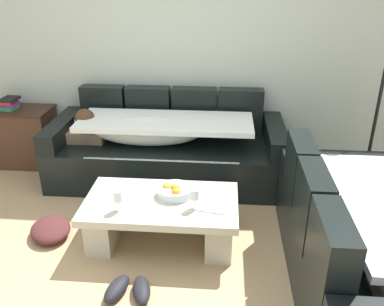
% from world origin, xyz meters
% --- Properties ---
extents(ground_plane, '(14.00, 14.00, 0.00)m').
position_xyz_m(ground_plane, '(0.00, 0.00, 0.00)').
color(ground_plane, tan).
extents(back_wall, '(9.00, 0.10, 2.70)m').
position_xyz_m(back_wall, '(0.00, 2.15, 1.35)').
color(back_wall, '#B7C7B5').
rests_on(back_wall, ground_plane).
extents(couch_along_wall, '(2.34, 0.92, 0.88)m').
position_xyz_m(couch_along_wall, '(0.06, 1.62, 0.33)').
color(couch_along_wall, black).
rests_on(couch_along_wall, ground_plane).
extents(couch_near_window, '(0.92, 1.91, 0.88)m').
position_xyz_m(couch_near_window, '(1.61, 0.11, 0.34)').
color(couch_near_window, black).
rests_on(couch_near_window, ground_plane).
extents(coffee_table, '(1.20, 0.68, 0.38)m').
position_xyz_m(coffee_table, '(0.19, 0.53, 0.24)').
color(coffee_table, beige).
rests_on(coffee_table, ground_plane).
extents(fruit_bowl, '(0.28, 0.28, 0.10)m').
position_xyz_m(fruit_bowl, '(0.29, 0.61, 0.42)').
color(fruit_bowl, silver).
rests_on(fruit_bowl, coffee_table).
extents(wine_glass_near_left, '(0.07, 0.07, 0.17)m').
position_xyz_m(wine_glass_near_left, '(-0.10, 0.36, 0.50)').
color(wine_glass_near_left, silver).
rests_on(wine_glass_near_left, coffee_table).
extents(wine_glass_near_right, '(0.07, 0.07, 0.17)m').
position_xyz_m(wine_glass_near_right, '(0.46, 0.44, 0.50)').
color(wine_glass_near_right, silver).
rests_on(wine_glass_near_right, coffee_table).
extents(open_magazine, '(0.32, 0.26, 0.01)m').
position_xyz_m(open_magazine, '(0.59, 0.49, 0.39)').
color(open_magazine, white).
rests_on(open_magazine, coffee_table).
extents(side_cabinet, '(0.72, 0.44, 0.64)m').
position_xyz_m(side_cabinet, '(-1.57, 1.85, 0.32)').
color(side_cabinet, '#4A2E1F').
rests_on(side_cabinet, ground_plane).
extents(book_stack_on_cabinet, '(0.19, 0.22, 0.12)m').
position_xyz_m(book_stack_on_cabinet, '(-1.64, 1.85, 0.70)').
color(book_stack_on_cabinet, '#338C59').
rests_on(book_stack_on_cabinet, side_cabinet).
extents(floor_lamp, '(0.33, 0.31, 1.95)m').
position_xyz_m(floor_lamp, '(2.04, 1.54, 1.12)').
color(floor_lamp, black).
rests_on(floor_lamp, ground_plane).
extents(pair_of_shoes, '(0.36, 0.29, 0.09)m').
position_xyz_m(pair_of_shoes, '(0.06, -0.09, 0.04)').
color(pair_of_shoes, black).
rests_on(pair_of_shoes, ground_plane).
extents(crumpled_garment, '(0.47, 0.50, 0.12)m').
position_xyz_m(crumpled_garment, '(-0.74, 0.52, 0.06)').
color(crumpled_garment, '#4C2323').
rests_on(crumpled_garment, ground_plane).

